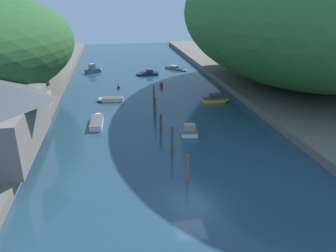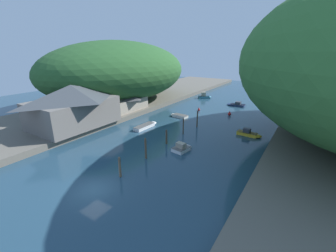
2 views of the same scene
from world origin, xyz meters
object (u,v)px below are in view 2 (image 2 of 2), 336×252
object	(u,v)px
boat_yellow_tender	(249,134)
waterfront_building	(73,105)
boat_navy_launch	(178,116)
boat_mid_channel	(205,96)
boat_red_skiff	(236,104)
channel_buoy_far	(230,114)
person_on_quay	(80,125)
boathouse_shed	(123,99)
boat_open_rowboat	(182,148)
boat_far_right_bank	(147,126)
boat_cabin_cruiser	(267,105)
channel_buoy_near	(199,109)
person_by_boathouse	(94,120)

from	to	relation	value
boat_yellow_tender	waterfront_building	bearing A→B (deg)	-58.62
boat_navy_launch	boat_mid_channel	bearing A→B (deg)	13.30
boat_red_skiff	channel_buoy_far	world-z (taller)	boat_red_skiff
waterfront_building	boat_red_skiff	bearing A→B (deg)	60.90
boat_navy_launch	person_on_quay	bearing A→B (deg)	161.05
boathouse_shed	channel_buoy_far	distance (m)	24.51
channel_buoy_far	waterfront_building	bearing A→B (deg)	-130.01
boat_open_rowboat	boat_far_right_bank	size ratio (longest dim) A/B	0.57
boat_navy_launch	boat_open_rowboat	bearing A→B (deg)	-142.81
boat_cabin_cruiser	channel_buoy_near	size ratio (longest dim) A/B	6.27
boathouse_shed	boat_red_skiff	size ratio (longest dim) A/B	2.30
boathouse_shed	channel_buoy_near	bearing A→B (deg)	40.87
boathouse_shed	boat_yellow_tender	size ratio (longest dim) A/B	2.51
boat_yellow_tender	channel_buoy_near	bearing A→B (deg)	-121.57
boat_open_rowboat	person_on_quay	world-z (taller)	person_on_quay
boat_far_right_bank	channel_buoy_near	bearing A→B (deg)	80.96
boat_far_right_bank	boat_mid_channel	bearing A→B (deg)	94.91
boat_yellow_tender	boat_far_right_bank	size ratio (longest dim) A/B	0.73
waterfront_building	boat_mid_channel	xyz separation A→B (m)	(8.49, 39.12, -4.27)
boat_red_skiff	person_by_boathouse	size ratio (longest dim) A/B	2.75
boathouse_shed	boat_open_rowboat	size ratio (longest dim) A/B	3.17
waterfront_building	boat_yellow_tender	xyz separation A→B (m)	(27.82, 14.46, -4.44)
waterfront_building	boat_navy_launch	bearing A→B (deg)	56.70
boat_red_skiff	boat_navy_launch	bearing A→B (deg)	153.70
boathouse_shed	person_by_boathouse	world-z (taller)	boathouse_shed
person_by_boathouse	waterfront_building	bearing A→B (deg)	122.93
boat_mid_channel	channel_buoy_near	size ratio (longest dim) A/B	4.68
boat_mid_channel	channel_buoy_far	distance (m)	18.88
boat_yellow_tender	boat_mid_channel	size ratio (longest dim) A/B	1.06
boat_navy_launch	person_by_boathouse	bearing A→B (deg)	157.22
waterfront_building	boat_cabin_cruiser	world-z (taller)	waterfront_building
boathouse_shed	channel_buoy_far	size ratio (longest dim) A/B	9.93
boat_cabin_cruiser	boat_far_right_bank	xyz separation A→B (m)	(-16.37, -30.61, 0.07)
boat_mid_channel	waterfront_building	bearing A→B (deg)	-51.41
waterfront_building	boathouse_shed	size ratio (longest dim) A/B	1.42
waterfront_building	channel_buoy_far	xyz separation A→B (m)	(20.86, 24.85, -4.41)
boat_yellow_tender	person_by_boathouse	bearing A→B (deg)	-58.71
waterfront_building	boathouse_shed	distance (m)	13.11
boathouse_shed	channel_buoy_near	size ratio (longest dim) A/B	12.50
boat_yellow_tender	boat_red_skiff	xyz separation A→B (m)	(-8.48, 20.30, -0.03)
boat_red_skiff	boat_yellow_tender	bearing A→B (deg)	-159.30
channel_buoy_far	person_by_boathouse	world-z (taller)	person_by_boathouse
boat_red_skiff	boat_open_rowboat	bearing A→B (deg)	-179.19
boat_red_skiff	boat_navy_launch	distance (m)	18.71
waterfront_building	person_by_boathouse	distance (m)	4.64
channel_buoy_far	person_by_boathouse	bearing A→B (deg)	-127.31
boat_mid_channel	boat_navy_launch	size ratio (longest dim) A/B	0.96
boat_cabin_cruiser	boat_far_right_bank	world-z (taller)	boat_cabin_cruiser
boat_mid_channel	person_on_quay	distance (m)	40.77
boat_open_rowboat	channel_buoy_near	size ratio (longest dim) A/B	3.94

